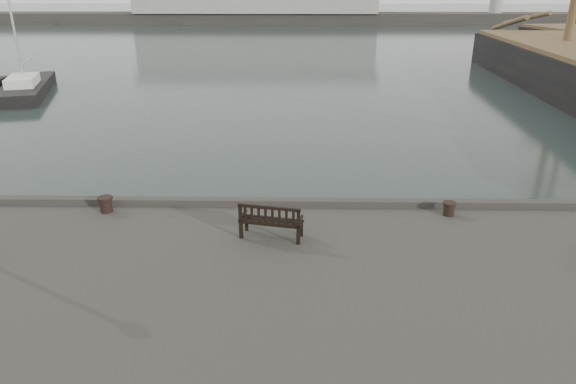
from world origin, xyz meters
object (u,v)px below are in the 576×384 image
object	(u,v)px
bollard_left	(106,204)
bollard_right	(449,209)
bench	(271,227)
yacht_d	(27,91)

from	to	relation	value
bollard_left	bollard_right	distance (m)	9.12
bench	bollard_left	xyz separation A→B (m)	(-4.50, 1.43, -0.07)
bench	bollard_left	distance (m)	4.72
bench	bollard_right	distance (m)	4.82
bollard_left	bollard_right	world-z (taller)	bollard_left
bench	bollard_right	world-z (taller)	bench
bollard_left	yacht_d	distance (m)	27.29
bollard_right	yacht_d	size ratio (longest dim) A/B	0.03
bench	bollard_left	bearing A→B (deg)	174.22
bollard_right	bollard_left	bearing A→B (deg)	179.66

